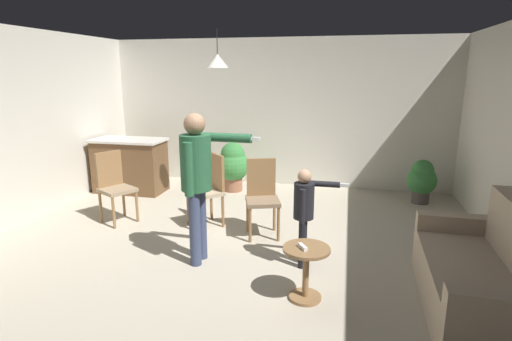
{
  "coord_description": "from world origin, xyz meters",
  "views": [
    {
      "loc": [
        1.29,
        -4.32,
        2.09
      ],
      "look_at": [
        0.3,
        0.06,
        1.0
      ],
      "focal_mm": 28.56,
      "sensor_mm": 36.0,
      "label": 1
    }
  ],
  "objects": [
    {
      "name": "dining_chair_near_wall",
      "position": [
        -1.89,
        0.64,
        0.55
      ],
      "size": [
        0.57,
        0.57,
        1.0
      ],
      "rotation": [
        0.0,
        0.0,
        4.2
      ],
      "color": "olive",
      "rests_on": "ground"
    },
    {
      "name": "couch_floral",
      "position": [
        2.53,
        -0.73,
        0.33
      ],
      "size": [
        0.9,
        1.82,
        1.0
      ],
      "rotation": [
        0.0,
        0.0,
        1.54
      ],
      "color": "tan",
      "rests_on": "ground"
    },
    {
      "name": "potted_plant_corner",
      "position": [
        2.51,
        2.5,
        0.4
      ],
      "size": [
        0.47,
        0.47,
        0.72
      ],
      "color": "#4C4742",
      "rests_on": "ground"
    },
    {
      "name": "ground",
      "position": [
        0.0,
        0.0,
        0.0
      ],
      "size": [
        7.68,
        7.68,
        0.0
      ],
      "primitive_type": "plane",
      "color": "#B2A893"
    },
    {
      "name": "person_child",
      "position": [
        0.89,
        -0.16,
        0.68
      ],
      "size": [
        0.57,
        0.32,
        1.09
      ],
      "rotation": [
        0.0,
        0.0,
        -1.57
      ],
      "color": "black",
      "rests_on": "ground"
    },
    {
      "name": "potted_plant_by_wall",
      "position": [
        -0.68,
        2.5,
        0.49
      ],
      "size": [
        0.58,
        0.58,
        0.88
      ],
      "color": "brown",
      "rests_on": "ground"
    },
    {
      "name": "dining_chair_by_counter",
      "position": [
        -0.53,
        0.8,
        0.55
      ],
      "size": [
        0.59,
        0.59,
        1.0
      ],
      "rotation": [
        0.0,
        0.0,
        2.36
      ],
      "color": "olive",
      "rests_on": "ground"
    },
    {
      "name": "ceiling_light_pendant",
      "position": [
        -0.61,
        1.54,
        2.25
      ],
      "size": [
        0.32,
        0.32,
        0.55
      ],
      "color": "silver"
    },
    {
      "name": "person_adult",
      "position": [
        -0.26,
        -0.32,
        1.04
      ],
      "size": [
        0.83,
        0.49,
        1.68
      ],
      "rotation": [
        0.0,
        0.0,
        -1.61
      ],
      "color": "#384260",
      "rests_on": "ground"
    },
    {
      "name": "kitchen_counter",
      "position": [
        -2.45,
        2.05,
        0.48
      ],
      "size": [
        1.26,
        0.66,
        0.95
      ],
      "color": "brown",
      "rests_on": "ground"
    },
    {
      "name": "spare_remote_on_table",
      "position": [
        0.95,
        -0.88,
        0.54
      ],
      "size": [
        0.1,
        0.13,
        0.04
      ],
      "primitive_type": "cube",
      "rotation": [
        0.0,
        0.0,
        0.58
      ],
      "color": "white",
      "rests_on": "side_table_by_couch"
    },
    {
      "name": "dining_chair_centre_back",
      "position": [
        0.25,
        0.62,
        0.55
      ],
      "size": [
        0.53,
        0.53,
        1.0
      ],
      "rotation": [
        0.0,
        0.0,
        3.46
      ],
      "color": "olive",
      "rests_on": "ground"
    },
    {
      "name": "wall_back",
      "position": [
        0.0,
        3.2,
        1.35
      ],
      "size": [
        6.4,
        0.1,
        2.7
      ],
      "primitive_type": "cube",
      "color": "silver",
      "rests_on": "ground"
    },
    {
      "name": "side_table_by_couch",
      "position": [
        0.98,
        -0.84,
        0.33
      ],
      "size": [
        0.44,
        0.44,
        0.52
      ],
      "color": "olive",
      "rests_on": "ground"
    }
  ]
}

